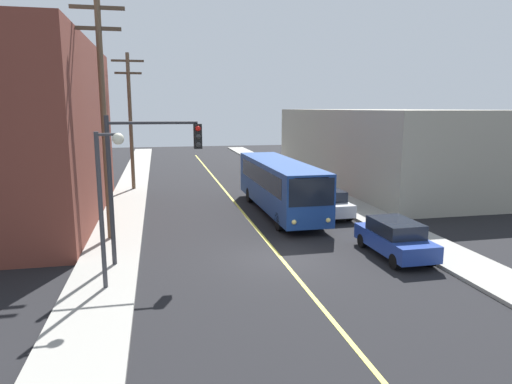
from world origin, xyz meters
name	(u,v)px	position (x,y,z in m)	size (l,w,h in m)	color
ground_plane	(281,259)	(0.00, 0.00, 0.00)	(120.00, 120.00, 0.00)	black
sidewalk_left	(124,214)	(-7.25, 10.00, 0.07)	(2.50, 90.00, 0.15)	gray
sidewalk_right	(346,203)	(7.25, 10.00, 0.07)	(2.50, 90.00, 0.15)	gray
lane_stripe_center	(229,195)	(0.00, 15.00, 0.01)	(0.16, 60.00, 0.01)	#D8CC4C
building_left_brick	(2,133)	(-13.49, 9.63, 5.05)	(10.00, 17.29, 10.11)	brown
building_right_warehouse	(387,146)	(14.50, 18.18, 3.14)	(12.00, 25.86, 6.29)	gray
city_bus	(279,184)	(2.20, 8.65, 1.82)	(2.66, 12.18, 3.20)	navy
parked_car_blue	(395,238)	(4.94, -0.72, 0.84)	(1.84, 4.41, 1.62)	navy
parked_car_silver	(327,202)	(4.78, 7.15, 0.84)	(1.91, 4.45, 1.62)	#B7B7BC
parked_car_red	(301,187)	(4.93, 12.69, 0.84)	(1.86, 4.42, 1.62)	maroon
utility_pole_near	(103,110)	(-7.47, 4.40, 6.33)	(2.40, 0.28, 11.32)	brown
utility_pole_mid	(130,116)	(-7.04, 18.52, 5.85)	(2.40, 0.28, 10.38)	brown
traffic_signal_left_corner	(149,162)	(-5.41, 0.35, 4.30)	(3.75, 0.48, 6.00)	#2D2D33
street_lamp_left	(106,188)	(-6.83, -2.13, 3.74)	(0.98, 0.40, 5.50)	#38383D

